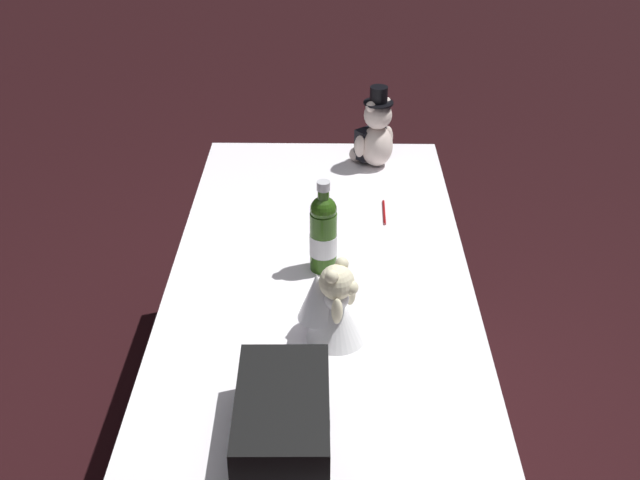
{
  "coord_description": "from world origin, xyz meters",
  "views": [
    {
      "loc": [
        -1.82,
        -0.03,
        1.93
      ],
      "look_at": [
        0.0,
        0.0,
        0.83
      ],
      "focal_mm": 43.52,
      "sensor_mm": 36.0,
      "label": 1
    }
  ],
  "objects_px": {
    "teddy_bear_groom": "(375,135)",
    "signing_pen": "(384,213)",
    "gift_case_black": "(283,418)",
    "teddy_bear_bride": "(332,305)",
    "champagne_bottle": "(323,233)"
  },
  "relations": [
    {
      "from": "champagne_bottle",
      "to": "gift_case_black",
      "type": "relative_size",
      "value": 0.83
    },
    {
      "from": "signing_pen",
      "to": "champagne_bottle",
      "type": "bearing_deg",
      "value": 148.85
    },
    {
      "from": "teddy_bear_groom",
      "to": "champagne_bottle",
      "type": "height_order",
      "value": "teddy_bear_groom"
    },
    {
      "from": "teddy_bear_bride",
      "to": "gift_case_black",
      "type": "height_order",
      "value": "teddy_bear_bride"
    },
    {
      "from": "signing_pen",
      "to": "gift_case_black",
      "type": "relative_size",
      "value": 0.47
    },
    {
      "from": "signing_pen",
      "to": "gift_case_black",
      "type": "height_order",
      "value": "gift_case_black"
    },
    {
      "from": "teddy_bear_bride",
      "to": "signing_pen",
      "type": "xyz_separation_m",
      "value": [
        0.62,
        -0.17,
        -0.09
      ]
    },
    {
      "from": "teddy_bear_bride",
      "to": "gift_case_black",
      "type": "bearing_deg",
      "value": 164.14
    },
    {
      "from": "signing_pen",
      "to": "gift_case_black",
      "type": "bearing_deg",
      "value": 164.69
    },
    {
      "from": "teddy_bear_groom",
      "to": "gift_case_black",
      "type": "height_order",
      "value": "teddy_bear_groom"
    },
    {
      "from": "champagne_bottle",
      "to": "gift_case_black",
      "type": "distance_m",
      "value": 0.66
    },
    {
      "from": "teddy_bear_groom",
      "to": "teddy_bear_bride",
      "type": "height_order",
      "value": "teddy_bear_groom"
    },
    {
      "from": "teddy_bear_groom",
      "to": "teddy_bear_bride",
      "type": "bearing_deg",
      "value": 171.33
    },
    {
      "from": "teddy_bear_groom",
      "to": "signing_pen",
      "type": "relative_size",
      "value": 1.88
    },
    {
      "from": "signing_pen",
      "to": "gift_case_black",
      "type": "distance_m",
      "value": 1.01
    }
  ]
}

